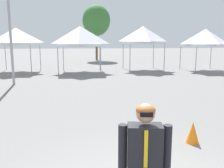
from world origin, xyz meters
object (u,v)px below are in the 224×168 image
at_px(canopy_tent_far_right, 80,36).
at_px(canopy_tent_behind_center, 205,38).
at_px(person_foreground, 144,162).
at_px(tree_behind_tents_right, 96,21).
at_px(canopy_tent_behind_left, 143,35).
at_px(traffic_cone_lot_center, 193,132).
at_px(canopy_tent_far_left, 16,37).

height_order(canopy_tent_far_right, canopy_tent_behind_center, canopy_tent_far_right).
relative_size(person_foreground, tree_behind_tents_right, 0.27).
distance_m(canopy_tent_far_right, canopy_tent_behind_left, 5.20).
xyz_separation_m(canopy_tent_behind_left, tree_behind_tents_right, (-3.23, 10.60, 1.93)).
height_order(canopy_tent_behind_center, traffic_cone_lot_center, canopy_tent_behind_center).
bearing_deg(traffic_cone_lot_center, canopy_tent_behind_center, 62.14).
height_order(tree_behind_tents_right, traffic_cone_lot_center, tree_behind_tents_right).
relative_size(canopy_tent_far_right, canopy_tent_behind_center, 1.05).
bearing_deg(person_foreground, canopy_tent_far_right, 93.01).
relative_size(canopy_tent_behind_center, traffic_cone_lot_center, 6.36).
relative_size(canopy_tent_behind_center, tree_behind_tents_right, 0.50).
xyz_separation_m(canopy_tent_far_left, tree_behind_tents_right, (6.91, 10.52, 2.06)).
bearing_deg(canopy_tent_far_right, traffic_cone_lot_center, -78.58).
relative_size(canopy_tent_far_right, traffic_cone_lot_center, 6.68).
relative_size(canopy_tent_far_right, person_foreground, 2.00).
bearing_deg(canopy_tent_far_left, traffic_cone_lot_center, -62.17).
xyz_separation_m(canopy_tent_far_left, person_foreground, (5.87, -17.52, -1.74)).
xyz_separation_m(canopy_tent_far_left, traffic_cone_lot_center, (7.80, -14.78, -2.50)).
bearing_deg(tree_behind_tents_right, canopy_tent_behind_left, -73.05).
xyz_separation_m(tree_behind_tents_right, traffic_cone_lot_center, (0.90, -25.30, -4.56)).
bearing_deg(tree_behind_tents_right, canopy_tent_far_right, -99.55).
relative_size(canopy_tent_behind_center, person_foreground, 1.90).
relative_size(canopy_tent_far_left, tree_behind_tents_right, 0.51).
bearing_deg(canopy_tent_behind_left, traffic_cone_lot_center, -99.01).
distance_m(canopy_tent_behind_center, traffic_cone_lot_center, 15.77).
bearing_deg(traffic_cone_lot_center, tree_behind_tents_right, 92.04).
bearing_deg(canopy_tent_behind_left, canopy_tent_far_right, -171.44).
xyz_separation_m(canopy_tent_behind_left, traffic_cone_lot_center, (-2.33, -14.70, -2.63)).
xyz_separation_m(canopy_tent_far_right, traffic_cone_lot_center, (2.81, -13.93, -2.52)).
height_order(canopy_tent_far_left, canopy_tent_behind_center, canopy_tent_far_left).
relative_size(canopy_tent_behind_left, person_foreground, 2.03).
xyz_separation_m(canopy_tent_behind_left, canopy_tent_behind_center, (4.95, -0.92, -0.21)).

